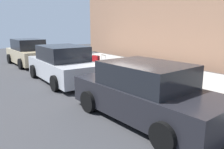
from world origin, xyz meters
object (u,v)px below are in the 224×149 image
at_px(fire_hydrant, 89,60).
at_px(parked_car_charcoal_0, 145,93).
at_px(suitcase_maroon_0, 187,86).
at_px(suitcase_teal_6, 129,72).
at_px(suitcase_silver_8, 115,69).
at_px(suitcase_black_9, 109,67).
at_px(suitcase_navy_10, 104,66).
at_px(suitcase_red_11, 96,62).
at_px(suitcase_silver_1, 176,84).
at_px(suitcase_maroon_7, 124,70).
at_px(suitcase_black_2, 163,82).
at_px(parked_car_beige_2, 28,53).
at_px(suitcase_olive_5, 136,73).
at_px(parked_car_silver_1, 63,65).
at_px(bollard_post, 81,59).
at_px(suitcase_navy_3, 155,78).
at_px(suitcase_red_4, 147,75).

distance_m(fire_hydrant, parked_car_charcoal_0, 7.59).
height_order(suitcase_maroon_0, parked_car_charcoal_0, parked_car_charcoal_0).
height_order(suitcase_maroon_0, suitcase_teal_6, suitcase_maroon_0).
bearing_deg(suitcase_silver_8, suitcase_teal_6, 179.46).
height_order(suitcase_black_9, suitcase_navy_10, suitcase_navy_10).
distance_m(suitcase_teal_6, suitcase_red_11, 2.84).
xyz_separation_m(suitcase_silver_1, suitcase_maroon_7, (3.15, -0.05, 0.03)).
bearing_deg(suitcase_black_9, suitcase_silver_8, 175.05).
xyz_separation_m(suitcase_black_2, parked_car_beige_2, (9.47, 2.33, 0.38)).
bearing_deg(suitcase_red_11, suitcase_black_9, -175.97).
distance_m(suitcase_olive_5, suitcase_red_11, 3.38).
xyz_separation_m(suitcase_silver_1, parked_car_silver_1, (4.53, 2.43, 0.36)).
xyz_separation_m(suitcase_black_2, suitcase_olive_5, (1.55, -0.01, 0.08)).
xyz_separation_m(fire_hydrant, bollard_post, (0.68, 0.15, -0.04)).
bearing_deg(suitcase_maroon_7, suitcase_navy_3, 179.31).
bearing_deg(suitcase_navy_3, suitcase_black_2, 166.93).
height_order(fire_hydrant, parked_car_charcoal_0, parked_car_charcoal_0).
bearing_deg(parked_car_charcoal_0, suitcase_navy_3, -51.78).
bearing_deg(suitcase_red_4, suitcase_olive_5, 14.41).
bearing_deg(suitcase_black_9, suitcase_red_4, -179.38).
xyz_separation_m(suitcase_black_2, suitcase_red_11, (4.93, -0.03, 0.12)).
relative_size(suitcase_red_4, suitcase_olive_5, 1.02).
xyz_separation_m(suitcase_maroon_0, parked_car_charcoal_0, (-0.39, 2.43, 0.28)).
xyz_separation_m(suitcase_silver_1, suitcase_olive_5, (2.08, 0.09, 0.08)).
bearing_deg(suitcase_red_4, fire_hydrant, 0.76).
height_order(suitcase_navy_10, parked_car_silver_1, parked_car_silver_1).
height_order(suitcase_red_4, suitcase_maroon_7, suitcase_red_4).
bearing_deg(suitcase_black_2, suitcase_navy_3, -13.07).
bearing_deg(parked_car_charcoal_0, parked_car_beige_2, 0.00).
bearing_deg(parked_car_beige_2, suitcase_red_4, -163.63).
xyz_separation_m(suitcase_silver_8, bollard_post, (3.31, 0.13, 0.13)).
bearing_deg(suitcase_maroon_0, bollard_post, 1.25).
bearing_deg(suitcase_silver_1, bollard_post, 1.36).
height_order(suitcase_teal_6, fire_hydrant, suitcase_teal_6).
bearing_deg(suitcase_navy_10, parked_car_charcoal_0, 156.53).
bearing_deg(parked_car_charcoal_0, bollard_post, -16.02).
bearing_deg(suitcase_red_4, bollard_post, 2.24).
xyz_separation_m(suitcase_navy_3, fire_hydrant, (5.26, 0.05, 0.11)).
height_order(suitcase_silver_1, suitcase_black_9, suitcase_silver_1).
height_order(suitcase_navy_3, suitcase_maroon_7, suitcase_maroon_7).
xyz_separation_m(suitcase_teal_6, bollard_post, (4.40, 0.12, 0.09)).
bearing_deg(suitcase_navy_3, suitcase_silver_8, 1.35).
relative_size(suitcase_teal_6, bollard_post, 1.10).
xyz_separation_m(suitcase_silver_1, bollard_post, (7.02, 0.17, 0.12)).
height_order(suitcase_red_11, parked_car_silver_1, parked_car_silver_1).
bearing_deg(suitcase_red_4, suitcase_silver_1, 178.27).
distance_m(suitcase_olive_5, suitcase_maroon_7, 1.08).
bearing_deg(suitcase_silver_8, fire_hydrant, -0.36).
relative_size(suitcase_maroon_0, bollard_post, 1.11).
height_order(suitcase_red_4, suitcase_olive_5, suitcase_red_4).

